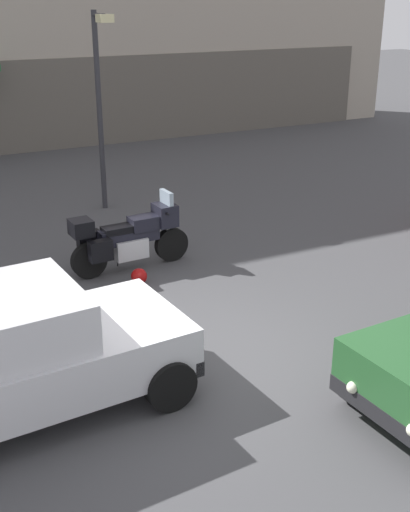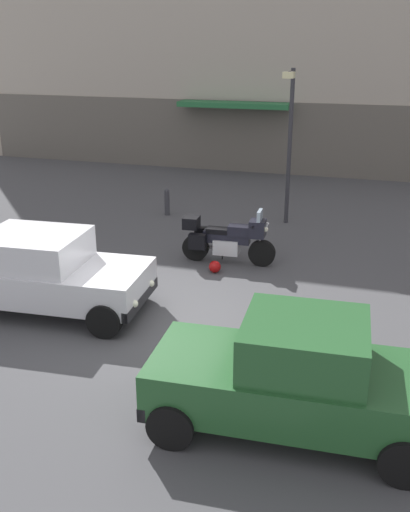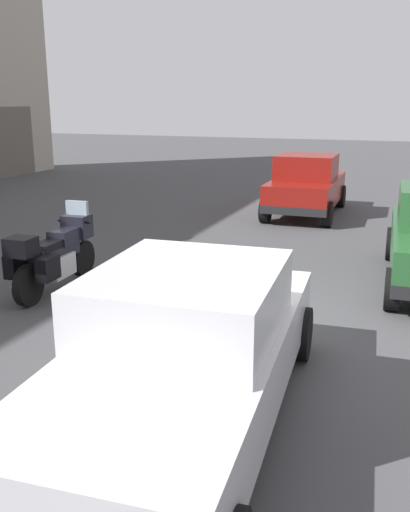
{
  "view_description": "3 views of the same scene",
  "coord_description": "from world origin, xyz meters",
  "px_view_note": "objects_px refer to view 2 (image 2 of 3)",
  "views": [
    {
      "loc": [
        -3.43,
        -6.99,
        4.67
      ],
      "look_at": [
        0.71,
        1.2,
        0.99
      ],
      "focal_mm": 46.21,
      "sensor_mm": 36.0,
      "label": 1
    },
    {
      "loc": [
        3.74,
        -9.23,
        5.02
      ],
      "look_at": [
        0.56,
        0.97,
        1.08
      ],
      "focal_mm": 40.95,
      "sensor_mm": 36.0,
      "label": 2
    },
    {
      "loc": [
        -7.04,
        -1.97,
        3.01
      ],
      "look_at": [
        -0.22,
        0.64,
        1.0
      ],
      "focal_mm": 39.5,
      "sensor_mm": 36.0,
      "label": 3
    }
  ],
  "objects_px": {
    "motorcycle": "(227,238)",
    "bollard_curbside": "(167,201)",
    "car_sedan_far": "(34,271)",
    "helmet": "(215,267)",
    "car_wagon_end": "(294,377)",
    "streetlamp_curbside": "(289,131)"
  },
  "relations": [
    {
      "from": "motorcycle",
      "to": "bollard_curbside",
      "type": "relative_size",
      "value": 2.75
    },
    {
      "from": "car_sedan_far",
      "to": "bollard_curbside",
      "type": "xyz_separation_m",
      "value": [
        0.11,
        7.01,
        -0.34
      ]
    },
    {
      "from": "helmet",
      "to": "car_sedan_far",
      "type": "height_order",
      "value": "car_sedan_far"
    },
    {
      "from": "motorcycle",
      "to": "car_wagon_end",
      "type": "xyz_separation_m",
      "value": [
        2.55,
        -5.9,
        0.19
      ]
    },
    {
      "from": "car_sedan_far",
      "to": "streetlamp_curbside",
      "type": "relative_size",
      "value": 1.08
    },
    {
      "from": "motorcycle",
      "to": "streetlamp_curbside",
      "type": "height_order",
      "value": "streetlamp_curbside"
    },
    {
      "from": "motorcycle",
      "to": "helmet",
      "type": "height_order",
      "value": "motorcycle"
    },
    {
      "from": "helmet",
      "to": "bollard_curbside",
      "type": "distance_m",
      "value": 4.97
    },
    {
      "from": "car_wagon_end",
      "to": "bollard_curbside",
      "type": "xyz_separation_m",
      "value": [
        -5.38,
        9.34,
        -0.37
      ]
    },
    {
      "from": "motorcycle",
      "to": "car_wagon_end",
      "type": "bearing_deg",
      "value": -69.91
    },
    {
      "from": "motorcycle",
      "to": "bollard_curbside",
      "type": "height_order",
      "value": "motorcycle"
    },
    {
      "from": "car_sedan_far",
      "to": "streetlamp_curbside",
      "type": "distance_m",
      "value": 8.28
    },
    {
      "from": "motorcycle",
      "to": "streetlamp_curbside",
      "type": "distance_m",
      "value": 4.2
    },
    {
      "from": "helmet",
      "to": "car_sedan_far",
      "type": "relative_size",
      "value": 0.06
    },
    {
      "from": "helmet",
      "to": "streetlamp_curbside",
      "type": "xyz_separation_m",
      "value": [
        0.88,
        4.26,
        2.54
      ]
    },
    {
      "from": "motorcycle",
      "to": "car_sedan_far",
      "type": "bearing_deg",
      "value": -132.77
    },
    {
      "from": "car_wagon_end",
      "to": "streetlamp_curbside",
      "type": "xyz_separation_m",
      "value": [
        -1.75,
        9.47,
        1.87
      ]
    },
    {
      "from": "helmet",
      "to": "streetlamp_curbside",
      "type": "relative_size",
      "value": 0.06
    },
    {
      "from": "helmet",
      "to": "car_wagon_end",
      "type": "xyz_separation_m",
      "value": [
        2.64,
        -5.21,
        0.67
      ]
    },
    {
      "from": "motorcycle",
      "to": "car_wagon_end",
      "type": "distance_m",
      "value": 6.43
    },
    {
      "from": "car_sedan_far",
      "to": "car_wagon_end",
      "type": "height_order",
      "value": "car_wagon_end"
    },
    {
      "from": "motorcycle",
      "to": "bollard_curbside",
      "type": "distance_m",
      "value": 4.46
    }
  ]
}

